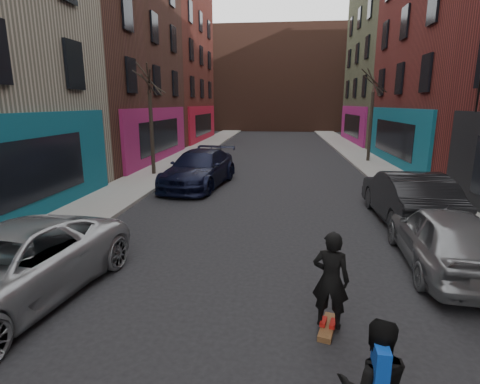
% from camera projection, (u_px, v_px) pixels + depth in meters
% --- Properties ---
extents(sidewalk_left, '(2.50, 84.00, 0.13)m').
position_uv_depth(sidewalk_left, '(200.00, 148.00, 31.59)').
color(sidewalk_left, gray).
rests_on(sidewalk_left, ground).
extents(sidewalk_right, '(2.50, 84.00, 0.13)m').
position_uv_depth(sidewalk_right, '(352.00, 150.00, 30.28)').
color(sidewalk_right, gray).
rests_on(sidewalk_right, ground).
extents(building_far, '(40.00, 10.00, 14.00)m').
position_uv_depth(building_far, '(279.00, 81.00, 54.48)').
color(building_far, '#47281E').
rests_on(building_far, ground).
extents(tree_left_far, '(2.00, 2.00, 6.50)m').
position_uv_depth(tree_left_far, '(151.00, 111.00, 19.21)').
color(tree_left_far, black).
rests_on(tree_left_far, sidewalk_left).
extents(tree_right_far, '(2.00, 2.00, 6.80)m').
position_uv_depth(tree_right_far, '(372.00, 107.00, 23.68)').
color(tree_right_far, black).
rests_on(tree_right_far, sidewalk_right).
extents(parked_left_far, '(3.14, 5.61, 1.48)m').
position_uv_depth(parked_left_far, '(7.00, 269.00, 7.05)').
color(parked_left_far, '#989BA0').
rests_on(parked_left_far, ground).
extents(parked_left_end, '(3.08, 5.99, 1.66)m').
position_uv_depth(parked_left_end, '(199.00, 169.00, 17.33)').
color(parked_left_end, black).
rests_on(parked_left_end, ground).
extents(parked_right_far, '(2.12, 4.60, 1.53)m').
position_uv_depth(parked_right_far, '(446.00, 238.00, 8.60)').
color(parked_right_far, gray).
rests_on(parked_right_far, ground).
extents(parked_right_end, '(1.80, 5.14, 1.69)m').
position_uv_depth(parked_right_end, '(407.00, 197.00, 12.07)').
color(parked_right_end, black).
rests_on(parked_right_end, ground).
extents(skateboard, '(0.43, 0.83, 0.10)m').
position_uv_depth(skateboard, '(328.00, 327.00, 6.39)').
color(skateboard, brown).
rests_on(skateboard, ground).
extents(skateboarder, '(0.70, 0.55, 1.68)m').
position_uv_depth(skateboarder, '(331.00, 280.00, 6.19)').
color(skateboarder, black).
rests_on(skateboarder, skateboard).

